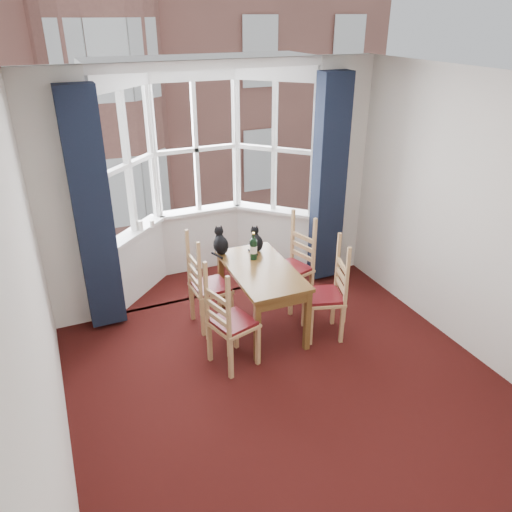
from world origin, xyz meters
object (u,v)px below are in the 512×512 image
candle_short (152,224)px  cat_left (221,243)px  chair_right_near (332,297)px  wine_bottle (254,248)px  chair_left_far (203,289)px  dining_table (261,277)px  cat_right (256,241)px  chair_right_far (297,267)px  chair_left_near (226,327)px  candle_tall (141,225)px

candle_short → cat_left: bearing=-52.0°
chair_right_near → wine_bottle: wine_bottle is taller
chair_right_near → chair_left_far: bearing=150.3°
dining_table → cat_right: cat_right is taller
chair_right_far → cat_right: cat_right is taller
chair_left_far → chair_right_far: 1.21m
dining_table → chair_right_near: (0.65, -0.43, -0.17)m
cat_left → wine_bottle: same height
cat_left → wine_bottle: (0.29, -0.29, 0.02)m
wine_bottle → chair_left_near: bearing=-129.4°
cat_left → candle_short: size_ratio=3.69×
chair_left_far → chair_right_far: bearing=2.9°
chair_left_near → chair_right_near: 1.26m
chair_right_near → chair_right_far: bearing=92.3°
chair_right_near → dining_table: bearing=146.7°
chair_left_far → cat_right: bearing=13.4°
chair_left_near → chair_right_far: 1.49m
cat_right → candle_short: bearing=139.3°
wine_bottle → candle_tall: bearing=135.1°
chair_right_near → candle_short: 2.36m
chair_right_far → wine_bottle: bearing=-171.7°
chair_left_far → wine_bottle: wine_bottle is taller
chair_right_far → candle_short: (-1.50, 0.98, 0.44)m
cat_left → cat_right: (0.40, -0.09, -0.01)m
cat_right → candle_tall: bearing=144.0°
chair_left_far → cat_right: size_ratio=3.12×
candle_short → wine_bottle: bearing=-50.0°
candle_tall → chair_left_far: bearing=-66.5°
cat_right → dining_table: bearing=-106.0°
chair_right_near → wine_bottle: size_ratio=2.88×
cat_left → candle_short: 0.99m
chair_left_far → candle_tall: bearing=113.5°
cat_right → chair_right_near: bearing=-59.3°
chair_right_far → wine_bottle: 0.74m
chair_left_near → candle_tall: candle_tall is taller
chair_left_far → wine_bottle: bearing=-2.7°
wine_bottle → cat_left: bearing=134.9°
chair_right_near → candle_short: size_ratio=10.40×
wine_bottle → dining_table: bearing=-93.0°
chair_right_far → candle_tall: 1.95m
dining_table → chair_right_far: size_ratio=1.36×
wine_bottle → chair_right_far: bearing=8.3°
dining_table → chair_left_near: chair_left_near is taller
wine_bottle → candle_short: (-0.89, 1.07, 0.03)m
chair_right_far → wine_bottle: wine_bottle is taller
cat_right → candle_short: 1.33m
chair_left_far → cat_right: cat_right is taller
chair_right_near → candle_tall: size_ratio=7.81×
chair_left_far → cat_left: cat_left is taller
dining_table → cat_right: (0.13, 0.45, 0.22)m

